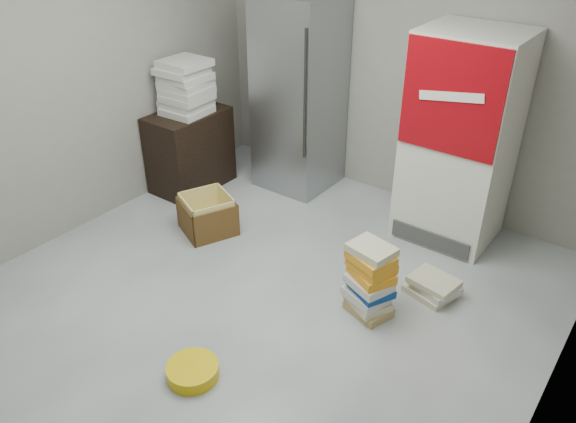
# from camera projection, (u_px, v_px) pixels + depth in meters

# --- Properties ---
(ground) EXTENTS (5.00, 5.00, 0.00)m
(ground) POSITION_uv_depth(u_px,v_px,m) (226.00, 326.00, 4.03)
(ground) COLOR #BBBAB6
(ground) RESTS_ON ground
(room_shell) EXTENTS (4.04, 5.04, 2.82)m
(room_shell) POSITION_uv_depth(u_px,v_px,m) (208.00, 81.00, 3.12)
(room_shell) COLOR gray
(room_shell) RESTS_ON ground
(steel_fridge) EXTENTS (0.70, 0.72, 1.90)m
(steel_fridge) POSITION_uv_depth(u_px,v_px,m) (299.00, 95.00, 5.48)
(steel_fridge) COLOR gray
(steel_fridge) RESTS_ON ground
(coke_cooler) EXTENTS (0.80, 0.73, 1.80)m
(coke_cooler) POSITION_uv_depth(u_px,v_px,m) (460.00, 140.00, 4.65)
(coke_cooler) COLOR silver
(coke_cooler) RESTS_ON ground
(wood_shelf) EXTENTS (0.50, 0.80, 0.80)m
(wood_shelf) POSITION_uv_depth(u_px,v_px,m) (190.00, 150.00, 5.68)
(wood_shelf) COLOR black
(wood_shelf) RESTS_ON ground
(supply_box_stack) EXTENTS (0.45, 0.45, 0.52)m
(supply_box_stack) POSITION_uv_depth(u_px,v_px,m) (186.00, 87.00, 5.34)
(supply_box_stack) COLOR beige
(supply_box_stack) RESTS_ON wood_shelf
(phonebook_stack_main) EXTENTS (0.40, 0.37, 0.57)m
(phonebook_stack_main) POSITION_uv_depth(u_px,v_px,m) (370.00, 280.00, 4.02)
(phonebook_stack_main) COLOR #A58551
(phonebook_stack_main) RESTS_ON ground
(phonebook_stack_side) EXTENTS (0.43, 0.38, 0.15)m
(phonebook_stack_side) POSITION_uv_depth(u_px,v_px,m) (433.00, 286.00, 4.30)
(phonebook_stack_side) COLOR #C5BD94
(phonebook_stack_side) RESTS_ON ground
(cardboard_box) EXTENTS (0.57, 0.57, 0.35)m
(cardboard_box) POSITION_uv_depth(u_px,v_px,m) (208.00, 217.00, 5.05)
(cardboard_box) COLOR yellow
(cardboard_box) RESTS_ON ground
(bucket_lid) EXTENTS (0.37, 0.37, 0.09)m
(bucket_lid) POSITION_uv_depth(u_px,v_px,m) (193.00, 371.00, 3.60)
(bucket_lid) COLOR #DFB509
(bucket_lid) RESTS_ON ground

